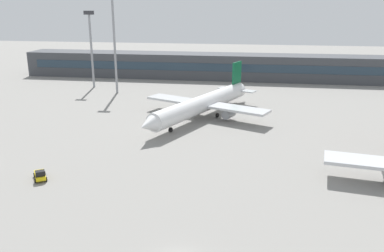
{
  "coord_description": "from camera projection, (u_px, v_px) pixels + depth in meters",
  "views": [
    {
      "loc": [
        7.1,
        -36.36,
        26.77
      ],
      "look_at": [
        -4.75,
        40.0,
        3.0
      ],
      "focal_mm": 37.53,
      "sensor_mm": 36.0,
      "label": 1
    }
  ],
  "objects": [
    {
      "name": "floodlight_tower_west",
      "position": [
        114.0,
        37.0,
        119.75
      ],
      "size": [
        3.2,
        0.8,
        30.02
      ],
      "color": "gray",
      "rests_on": "ground_plane"
    },
    {
      "name": "terminal_building",
      "position": [
        234.0,
        67.0,
        146.21
      ],
      "size": [
        155.74,
        12.13,
        9.0
      ],
      "color": "#3F4247",
      "rests_on": "ground_plane"
    },
    {
      "name": "ground_plane",
      "position": [
        215.0,
        141.0,
        81.03
      ],
      "size": [
        400.0,
        400.0,
        0.0
      ],
      "primitive_type": "plane",
      "color": "gray"
    },
    {
      "name": "baggage_tug_yellow",
      "position": [
        40.0,
        175.0,
        63.2
      ],
      "size": [
        3.25,
        3.83,
        1.75
      ],
      "color": "yellow",
      "rests_on": "ground_plane"
    },
    {
      "name": "floodlight_tower_east",
      "position": [
        91.0,
        44.0,
        128.94
      ],
      "size": [
        3.2,
        0.8,
        24.43
      ],
      "color": "gray",
      "rests_on": "ground_plane"
    },
    {
      "name": "airplane_mid",
      "position": [
        202.0,
        104.0,
        96.37
      ],
      "size": [
        31.52,
        43.77,
        11.48
      ],
      "color": "silver",
      "rests_on": "ground_plane"
    }
  ]
}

